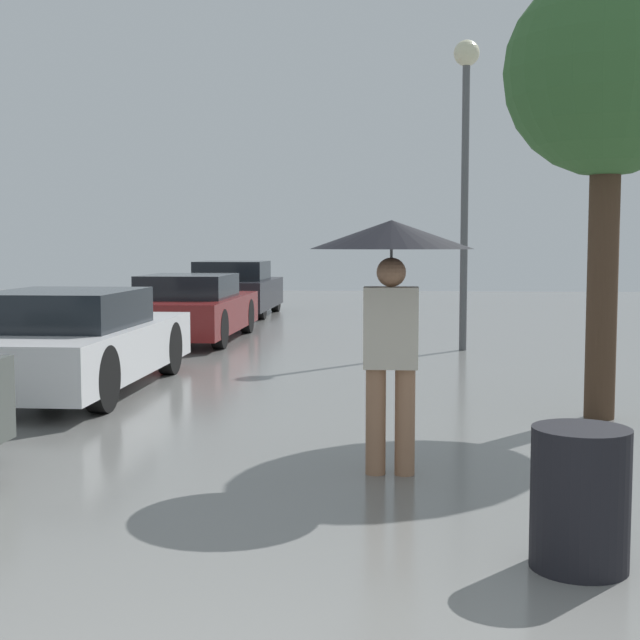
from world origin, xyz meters
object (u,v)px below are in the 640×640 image
object	(u,v)px
parked_car_third	(191,309)
parked_car_second	(71,342)
parked_car_farthest	(234,290)
tree	(608,78)
street_lamp	(466,129)
pedestrian	(391,265)
trash_bin	(580,498)

from	to	relation	value
parked_car_third	parked_car_second	bearing A→B (deg)	-91.25
parked_car_farthest	parked_car_third	bearing A→B (deg)	-87.27
parked_car_second	parked_car_third	world-z (taller)	parked_car_second
parked_car_farthest	tree	size ratio (longest dim) A/B	0.91
parked_car_third	street_lamp	size ratio (longest dim) A/B	0.88
pedestrian	tree	xyz separation A→B (m)	(1.98, 2.27, 1.69)
pedestrian	trash_bin	xyz separation A→B (m)	(0.98, -1.80, -1.15)
tree	parked_car_third	bearing A→B (deg)	130.02
parked_car_second	street_lamp	size ratio (longest dim) A/B	0.89
parked_car_third	trash_bin	distance (m)	11.56
street_lamp	parked_car_third	bearing A→B (deg)	166.66
parked_car_third	trash_bin	bearing A→B (deg)	-67.01
pedestrian	street_lamp	xyz separation A→B (m)	(1.08, 7.74, 1.93)
pedestrian	street_lamp	distance (m)	8.05
parked_car_third	tree	xyz separation A→B (m)	(5.51, -6.56, 2.65)
parked_car_third	street_lamp	xyz separation A→B (m)	(4.61, -1.09, 2.89)
parked_car_third	parked_car_farthest	xyz separation A→B (m)	(-0.26, 5.52, 0.05)
parked_car_third	trash_bin	world-z (taller)	parked_car_third
pedestrian	parked_car_farthest	bearing A→B (deg)	104.80
pedestrian	parked_car_farthest	world-z (taller)	pedestrian
parked_car_second	trash_bin	world-z (taller)	parked_car_second
parked_car_farthest	parked_car_second	bearing A→B (deg)	-89.24
parked_car_farthest	tree	distance (m)	13.64
pedestrian	parked_car_second	bearing A→B (deg)	136.91
street_lamp	parked_car_farthest	bearing A→B (deg)	126.41
tree	street_lamp	distance (m)	5.55
parked_car_farthest	tree	world-z (taller)	tree
street_lamp	pedestrian	bearing A→B (deg)	-97.96
tree	parked_car_farthest	bearing A→B (deg)	115.55
parked_car_second	tree	size ratio (longest dim) A/B	1.00
parked_car_second	tree	xyz separation A→B (m)	(5.63, -1.14, 2.65)
parked_car_second	parked_car_farthest	bearing A→B (deg)	90.76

